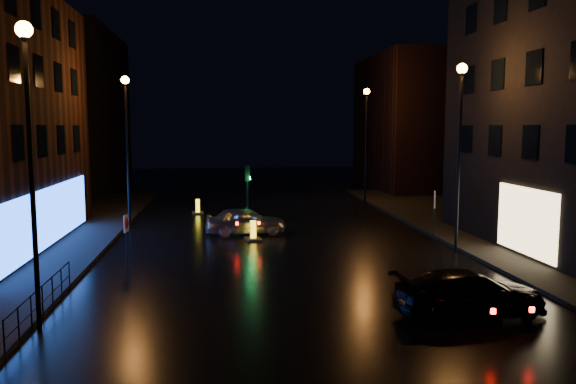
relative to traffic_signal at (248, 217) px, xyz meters
name	(u,v)px	position (x,y,z in m)	size (l,w,h in m)	color
ground	(306,298)	(1.20, -14.00, -0.50)	(120.00, 120.00, 0.00)	black
pavement_right	(557,238)	(15.20, -6.00, -0.43)	(12.00, 44.00, 0.15)	black
building_far_left	(70,111)	(-14.80, 21.00, 6.50)	(8.00, 16.00, 14.00)	black
building_far_right	(415,123)	(16.20, 18.00, 5.50)	(8.00, 14.00, 12.00)	black
street_lamp_lnear	(29,129)	(-6.60, -16.00, 5.06)	(0.44, 0.44, 8.37)	black
street_lamp_lfar	(127,128)	(-6.60, 0.00, 5.06)	(0.44, 0.44, 8.37)	black
street_lamp_rnear	(460,128)	(9.00, -8.00, 5.06)	(0.44, 0.44, 8.37)	black
street_lamp_rfar	(366,128)	(9.00, 8.00, 5.06)	(0.44, 0.44, 8.37)	black
traffic_signal	(248,217)	(0.00, 0.00, 0.00)	(1.40, 2.40, 3.45)	black
guard_railing	(42,294)	(-6.80, -15.00, 0.24)	(0.05, 6.04, 1.00)	black
silver_hatchback	(246,221)	(-0.25, -2.65, 0.21)	(1.69, 4.19, 1.43)	#B3B5BC
dark_sedan	(470,293)	(5.83, -16.25, 0.17)	(1.88, 4.62, 1.34)	black
bollard_near	(253,236)	(0.06, -4.21, -0.29)	(0.90, 1.21, 0.97)	black
bollard_far	(198,210)	(-3.02, 4.85, -0.30)	(0.80, 1.12, 0.94)	black
road_sign_left	(126,228)	(-5.30, -9.09, 1.10)	(0.14, 0.52, 2.14)	black
road_sign_right	(434,204)	(8.94, -5.46, 1.35)	(0.25, 0.58, 2.47)	black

